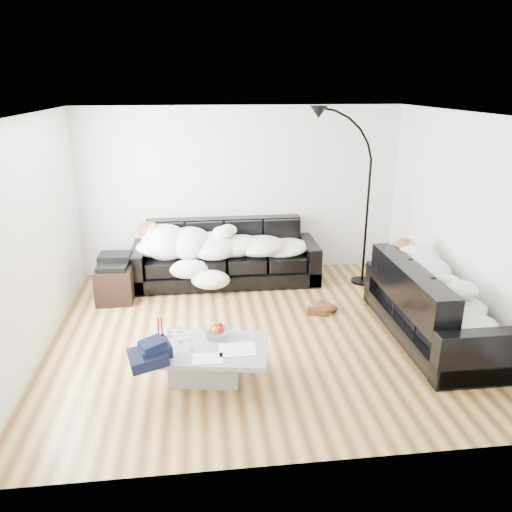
{
  "coord_description": "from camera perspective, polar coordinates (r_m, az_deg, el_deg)",
  "views": [
    {
      "loc": [
        -0.68,
        -5.45,
        2.93
      ],
      "look_at": [
        0.0,
        0.3,
        0.9
      ],
      "focal_mm": 35.0,
      "sensor_mm": 36.0,
      "label": 1
    }
  ],
  "objects": [
    {
      "name": "sleeper_right",
      "position": [
        6.23,
        19.99,
        -3.3
      ],
      "size": [
        0.81,
        1.92,
        0.47
      ],
      "primitive_type": null,
      "rotation": [
        0.0,
        0.0,
        1.57
      ],
      "color": "white",
      "rests_on": "sofa_right"
    },
    {
      "name": "fruit_bowl",
      "position": [
        5.34,
        -4.58,
        -8.45
      ],
      "size": [
        0.29,
        0.29,
        0.15
      ],
      "primitive_type": "cylinder",
      "rotation": [
        0.0,
        0.0,
        -0.25
      ],
      "color": "white",
      "rests_on": "coffee_table"
    },
    {
      "name": "sofa_right",
      "position": [
        6.31,
        19.78,
        -5.0
      ],
      "size": [
        0.96,
        2.23,
        0.9
      ],
      "primitive_type": "cube",
      "rotation": [
        0.0,
        0.0,
        1.57
      ],
      "color": "black",
      "rests_on": "ground"
    },
    {
      "name": "wall_right",
      "position": [
        6.51,
        22.78,
        3.31
      ],
      "size": [
        0.02,
        4.5,
        2.6
      ],
      "primitive_type": "cube",
      "color": "silver",
      "rests_on": "ground"
    },
    {
      "name": "wine_glass_c",
      "position": [
        5.11,
        -7.44,
        -9.82
      ],
      "size": [
        0.09,
        0.09,
        0.17
      ],
      "primitive_type": "cylinder",
      "rotation": [
        0.0,
        0.0,
        0.32
      ],
      "color": "white",
      "rests_on": "coffee_table"
    },
    {
      "name": "teal_cushion",
      "position": [
        6.77,
        17.07,
        -0.61
      ],
      "size": [
        0.42,
        0.38,
        0.2
      ],
      "primitive_type": "ellipsoid",
      "rotation": [
        0.0,
        0.0,
        0.24
      ],
      "color": "#0E6840",
      "rests_on": "sofa_right"
    },
    {
      "name": "newspaper_b",
      "position": [
        4.98,
        -5.53,
        -11.57
      ],
      "size": [
        0.31,
        0.23,
        0.01
      ],
      "primitive_type": "cube",
      "rotation": [
        0.0,
        0.0,
        -0.07
      ],
      "color": "silver",
      "rests_on": "coffee_table"
    },
    {
      "name": "candle_left",
      "position": [
        5.39,
        -11.09,
        -8.07
      ],
      "size": [
        0.05,
        0.05,
        0.22
      ],
      "primitive_type": "cylinder",
      "rotation": [
        0.0,
        0.0,
        0.25
      ],
      "color": "maroon",
      "rests_on": "coffee_table"
    },
    {
      "name": "wine_glass_a",
      "position": [
        5.27,
        -8.69,
        -8.85
      ],
      "size": [
        0.08,
        0.08,
        0.18
      ],
      "primitive_type": "cylinder",
      "rotation": [
        0.0,
        0.0,
        0.1
      ],
      "color": "white",
      "rests_on": "coffee_table"
    },
    {
      "name": "navy_jacket",
      "position": [
        4.93,
        -11.83,
        -10.03
      ],
      "size": [
        0.45,
        0.41,
        0.19
      ],
      "primitive_type": null,
      "rotation": [
        0.0,
        0.0,
        0.31
      ],
      "color": "black",
      "rests_on": "coffee_table"
    },
    {
      "name": "av_cabinet",
      "position": [
        7.36,
        -15.69,
        -2.8
      ],
      "size": [
        0.5,
        0.73,
        0.5
      ],
      "primitive_type": "cube",
      "rotation": [
        0.0,
        0.0,
        0.0
      ],
      "color": "black",
      "rests_on": "ground"
    },
    {
      "name": "wine_glass_b",
      "position": [
        5.17,
        -9.94,
        -9.43
      ],
      "size": [
        0.09,
        0.09,
        0.19
      ],
      "primitive_type": "cylinder",
      "rotation": [
        0.0,
        0.0,
        -0.15
      ],
      "color": "white",
      "rests_on": "coffee_table"
    },
    {
      "name": "ground",
      "position": [
        6.22,
        0.33,
        -8.77
      ],
      "size": [
        5.0,
        5.0,
        0.0
      ],
      "primitive_type": "plane",
      "color": "brown",
      "rests_on": "ground"
    },
    {
      "name": "newspaper_a",
      "position": [
        5.12,
        -2.15,
        -10.57
      ],
      "size": [
        0.38,
        0.29,
        0.01
      ],
      "primitive_type": "cube",
      "rotation": [
        0.0,
        0.0,
        -0.03
      ],
      "color": "silver",
      "rests_on": "coffee_table"
    },
    {
      "name": "wall_back",
      "position": [
        7.9,
        -1.69,
        7.41
      ],
      "size": [
        5.0,
        0.02,
        2.6
      ],
      "primitive_type": "cube",
      "color": "silver",
      "rests_on": "ground"
    },
    {
      "name": "coffee_table",
      "position": [
        5.28,
        -5.81,
        -12.05
      ],
      "size": [
        1.38,
        0.95,
        0.37
      ],
      "primitive_type": "cube",
      "rotation": [
        0.0,
        0.0,
        -0.17
      ],
      "color": "#939699",
      "rests_on": "ground"
    },
    {
      "name": "shoes",
      "position": [
        6.77,
        7.5,
        -6.01
      ],
      "size": [
        0.54,
        0.5,
        0.1
      ],
      "primitive_type": null,
      "rotation": [
        0.0,
        0.0,
        -0.53
      ],
      "color": "#472311",
      "rests_on": "ground"
    },
    {
      "name": "floor_lamp",
      "position": [
        7.54,
        12.61,
        5.22
      ],
      "size": [
        0.9,
        0.62,
        2.3
      ],
      "primitive_type": null,
      "rotation": [
        0.0,
        0.0,
        0.38
      ],
      "color": "black",
      "rests_on": "ground"
    },
    {
      "name": "wall_left",
      "position": [
        5.97,
        -24.23,
        1.74
      ],
      "size": [
        0.02,
        4.5,
        2.6
      ],
      "primitive_type": "cube",
      "color": "silver",
      "rests_on": "ground"
    },
    {
      "name": "candle_right",
      "position": [
        5.41,
        -10.72,
        -7.99
      ],
      "size": [
        0.05,
        0.05,
        0.21
      ],
      "primitive_type": "cylinder",
      "rotation": [
        0.0,
        0.0,
        -0.32
      ],
      "color": "maroon",
      "rests_on": "coffee_table"
    },
    {
      "name": "sleeper_back",
      "position": [
        7.5,
        -3.5,
        1.64
      ],
      "size": [
        2.36,
        0.82,
        0.47
      ],
      "primitive_type": null,
      "color": "white",
      "rests_on": "sofa_back"
    },
    {
      "name": "stereo",
      "position": [
        7.25,
        -15.91,
        -0.49
      ],
      "size": [
        0.46,
        0.36,
        0.13
      ],
      "primitive_type": "cube",
      "rotation": [
        0.0,
        0.0,
        -0.05
      ],
      "color": "black",
      "rests_on": "av_cabinet"
    },
    {
      "name": "sofa_back",
      "position": [
        7.61,
        -3.49,
        0.32
      ],
      "size": [
        2.79,
        0.97,
        0.91
      ],
      "primitive_type": "cube",
      "color": "black",
      "rests_on": "ground"
    },
    {
      "name": "ceiling",
      "position": [
        5.5,
        0.38,
        15.9
      ],
      "size": [
        5.0,
        5.0,
        0.0
      ],
      "primitive_type": "plane",
      "color": "white",
      "rests_on": "ground"
    }
  ]
}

